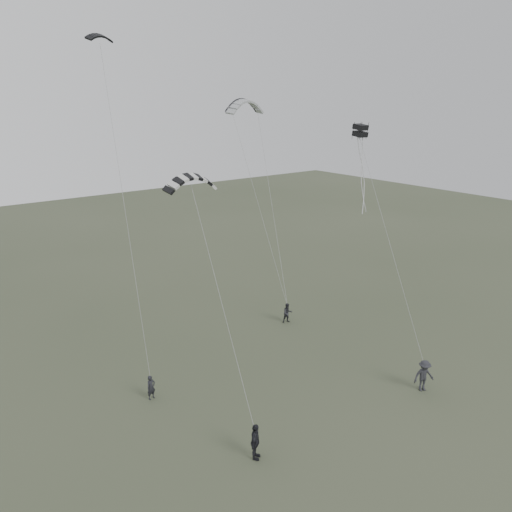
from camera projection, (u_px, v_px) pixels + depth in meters
ground at (290, 401)px, 28.80m from camera, size 140.00×140.00×0.00m
flyer_left at (151, 387)px, 28.83m from camera, size 0.59×0.43×1.48m
flyer_right at (288, 313)px, 38.74m from camera, size 0.90×0.78×1.57m
flyer_center at (255, 442)px, 23.94m from camera, size 1.15×1.07×1.89m
flyer_far at (424, 376)px, 29.59m from camera, size 1.46×1.17×1.97m
kite_dark_small at (99, 35)px, 28.21m from camera, size 1.71×1.03×0.66m
kite_pale_large at (245, 101)px, 40.92m from camera, size 3.95×1.77×1.70m
kite_striped at (191, 176)px, 25.49m from camera, size 2.86×1.05×1.28m
kite_box at (360, 131)px, 32.41m from camera, size 0.75×0.85×0.86m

